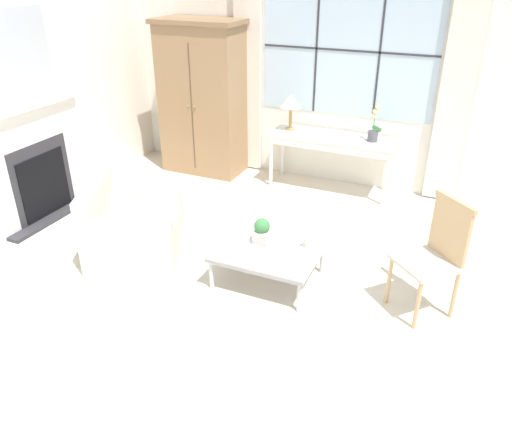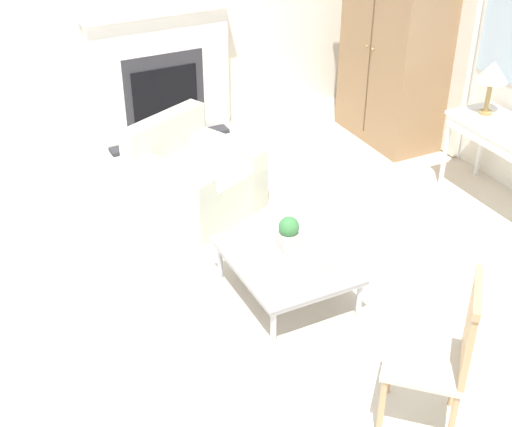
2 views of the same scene
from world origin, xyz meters
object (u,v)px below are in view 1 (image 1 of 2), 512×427
(armoire, at_px, (203,98))
(console_table, at_px, (332,142))
(coffee_table, at_px, (268,251))
(pillar_candle, at_px, (308,243))
(potted_orchid, at_px, (374,128))
(side_chair_wooden, at_px, (437,250))
(fireplace, at_px, (31,154))
(potted_plant_small, at_px, (262,231))
(table_lamp, at_px, (291,102))
(armchair_upholstered, at_px, (132,231))

(armoire, height_order, console_table, armoire)
(armoire, xyz_separation_m, coffee_table, (1.91, -2.24, -0.71))
(coffee_table, height_order, pillar_candle, pillar_candle)
(potted_orchid, bearing_deg, side_chair_wooden, -64.39)
(coffee_table, bearing_deg, side_chair_wooden, 7.41)
(console_table, relative_size, pillar_candle, 13.19)
(fireplace, height_order, console_table, fireplace)
(fireplace, height_order, pillar_candle, fireplace)
(armoire, distance_m, coffee_table, 3.03)
(armoire, xyz_separation_m, pillar_candle, (2.25, -2.11, -0.62))
(potted_plant_small, bearing_deg, console_table, 89.55)
(console_table, height_order, coffee_table, console_table)
(fireplace, bearing_deg, pillar_candle, -0.42)
(armoire, distance_m, pillar_candle, 3.14)
(fireplace, xyz_separation_m, table_lamp, (2.30, 2.14, 0.32))
(fireplace, relative_size, side_chair_wooden, 2.27)
(coffee_table, height_order, potted_plant_small, potted_plant_small)
(armoire, relative_size, potted_orchid, 4.42)
(armoire, xyz_separation_m, table_lamp, (1.26, 0.06, 0.07))
(console_table, relative_size, armchair_upholstered, 1.37)
(fireplace, xyz_separation_m, side_chair_wooden, (4.39, 0.03, -0.20))
(table_lamp, distance_m, side_chair_wooden, 3.01)
(table_lamp, xyz_separation_m, side_chair_wooden, (2.09, -2.11, -0.52))
(potted_orchid, bearing_deg, pillar_candle, -92.52)
(table_lamp, xyz_separation_m, potted_plant_small, (0.57, -2.24, -0.61))
(console_table, bearing_deg, side_chair_wooden, -54.37)
(console_table, xyz_separation_m, table_lamp, (-0.58, 0.02, 0.45))
(armoire, distance_m, side_chair_wooden, 3.95)
(armoire, xyz_separation_m, armchair_upholstered, (0.46, -2.36, -0.77))
(fireplace, height_order, potted_orchid, fireplace)
(armoire, bearing_deg, console_table, 1.26)
(potted_plant_small, bearing_deg, potted_orchid, 76.88)
(armchair_upholstered, bearing_deg, fireplace, 169.53)
(potted_plant_small, bearing_deg, side_chair_wooden, 4.92)
(potted_orchid, bearing_deg, armchair_upholstered, -128.17)
(table_lamp, bearing_deg, side_chair_wooden, -45.37)
(side_chair_wooden, xyz_separation_m, pillar_candle, (-1.10, -0.05, -0.17))
(coffee_table, xyz_separation_m, pillar_candle, (0.33, 0.14, 0.09))
(armoire, xyz_separation_m, potted_orchid, (2.34, 0.04, -0.13))
(side_chair_wooden, height_order, potted_plant_small, side_chair_wooden)
(fireplace, distance_m, pillar_candle, 3.31)
(fireplace, relative_size, table_lamp, 4.98)
(side_chair_wooden, distance_m, coffee_table, 1.47)
(console_table, height_order, table_lamp, table_lamp)
(table_lamp, distance_m, pillar_candle, 2.48)
(coffee_table, bearing_deg, console_table, 91.83)
(armoire, height_order, potted_orchid, armoire)
(armoire, height_order, table_lamp, armoire)
(potted_orchid, xyz_separation_m, side_chair_wooden, (1.00, -2.09, -0.32))
(armoire, height_order, potted_plant_small, armoire)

